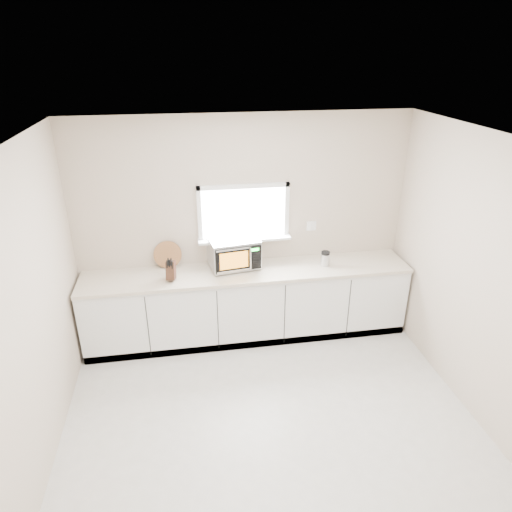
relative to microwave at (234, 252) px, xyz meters
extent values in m
plane|color=beige|center=(0.15, -1.83, -1.11)|extent=(4.00, 4.00, 0.00)
cube|color=#C1B09A|center=(0.15, 0.17, 0.24)|extent=(4.00, 0.02, 2.70)
cube|color=white|center=(0.15, 0.16, 0.44)|extent=(1.00, 0.02, 0.60)
cube|color=white|center=(0.15, 0.09, 0.12)|extent=(1.12, 0.16, 0.03)
cube|color=white|center=(0.15, 0.14, 0.76)|extent=(1.10, 0.04, 0.05)
cube|color=white|center=(0.15, 0.14, 0.11)|extent=(1.10, 0.04, 0.05)
cube|color=white|center=(-0.38, 0.14, 0.44)|extent=(0.05, 0.04, 0.70)
cube|color=white|center=(0.67, 0.14, 0.44)|extent=(0.05, 0.04, 0.70)
cube|color=white|center=(1.00, 0.16, 0.21)|extent=(0.12, 0.01, 0.12)
cube|color=white|center=(0.15, -0.13, -0.67)|extent=(3.92, 0.60, 0.88)
cube|color=beige|center=(0.15, -0.14, -0.21)|extent=(3.92, 0.64, 0.04)
cylinder|color=black|center=(-0.21, -0.20, -0.18)|extent=(0.03, 0.03, 0.02)
cylinder|color=black|center=(-0.26, 0.14, -0.18)|extent=(0.03, 0.03, 0.02)
cylinder|color=black|center=(0.26, -0.13, -0.18)|extent=(0.03, 0.03, 0.02)
cylinder|color=black|center=(0.21, 0.21, -0.18)|extent=(0.03, 0.03, 0.02)
cube|color=#BABDC2|center=(0.00, 0.01, 0.00)|extent=(0.63, 0.51, 0.34)
cube|color=black|center=(0.03, -0.21, 0.00)|extent=(0.54, 0.09, 0.30)
cube|color=#FF9F26|center=(-0.03, -0.23, 0.00)|extent=(0.33, 0.05, 0.21)
cylinder|color=silver|center=(0.17, -0.22, 0.00)|extent=(0.02, 0.02, 0.27)
cube|color=black|center=(0.22, -0.19, 0.00)|extent=(0.14, 0.03, 0.29)
cube|color=#19FF33|center=(0.22, -0.20, 0.10)|extent=(0.10, 0.02, 0.03)
cube|color=silver|center=(0.00, 0.01, 0.17)|extent=(0.63, 0.51, 0.01)
cube|color=#442118|center=(-0.75, -0.22, -0.07)|extent=(0.12, 0.21, 0.24)
cube|color=black|center=(-0.78, -0.26, 0.03)|extent=(0.02, 0.04, 0.09)
cube|color=black|center=(-0.76, -0.27, 0.04)|extent=(0.02, 0.04, 0.09)
cube|color=black|center=(-0.73, -0.27, 0.02)|extent=(0.02, 0.04, 0.09)
cube|color=black|center=(-0.77, -0.27, 0.05)|extent=(0.02, 0.04, 0.09)
cube|color=black|center=(-0.74, -0.27, 0.05)|extent=(0.02, 0.04, 0.09)
cylinder|color=#8E5D37|center=(-0.79, 0.11, -0.03)|extent=(0.33, 0.08, 0.33)
cylinder|color=#BABDC2|center=(1.10, -0.16, -0.12)|extent=(0.14, 0.14, 0.15)
cylinder|color=black|center=(1.10, -0.16, -0.02)|extent=(0.13, 0.13, 0.04)
camera|label=1|loc=(-0.56, -4.95, 2.25)|focal=32.00mm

